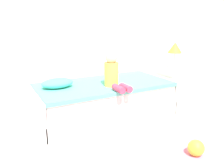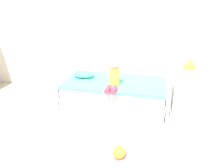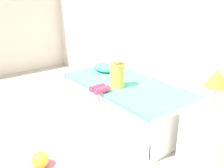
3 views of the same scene
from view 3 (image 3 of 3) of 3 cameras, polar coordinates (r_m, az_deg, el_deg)
The scene contains 8 objects.
wall_rear at distance 3.41m, azimuth 16.34°, elevation 15.51°, with size 7.20×0.10×2.90m, color silver.
bed at distance 3.55m, azimuth 3.19°, elevation -3.71°, with size 2.11×1.00×0.50m.
nightstand at distance 2.78m, azimuth 22.10°, elevation -11.60°, with size 0.44×0.44×0.60m, color white.
table_lamp at distance 2.51m, azimuth 24.03°, elevation 0.84°, with size 0.24×0.24×0.45m.
child_figure at distance 3.23m, azimuth 0.61°, elevation 2.51°, with size 0.20×0.51×0.50m.
pillow at distance 3.99m, azimuth -1.97°, elevation 4.01°, with size 0.44×0.30×0.13m, color #4CCCBC.
toy_ball at distance 2.71m, azimuth -16.99°, elevation -17.16°, with size 0.18×0.18×0.18m, color yellow.
area_rug at distance 3.32m, azimuth -18.08°, elevation -11.39°, with size 1.60×1.10×0.01m, color pink.
Camera 3 is at (2.02, -0.13, 1.72)m, focal length 37.82 mm.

